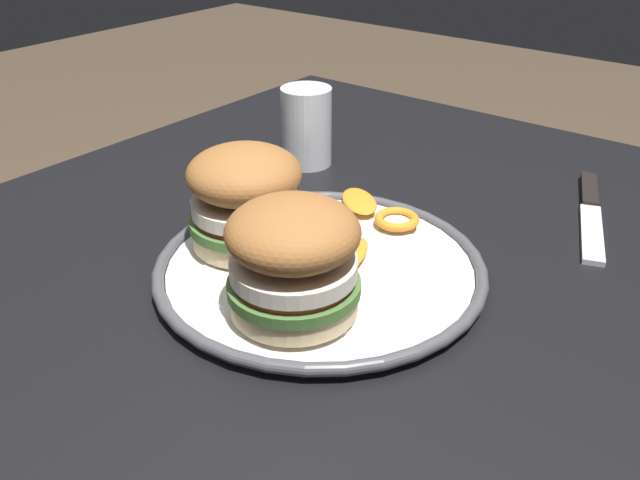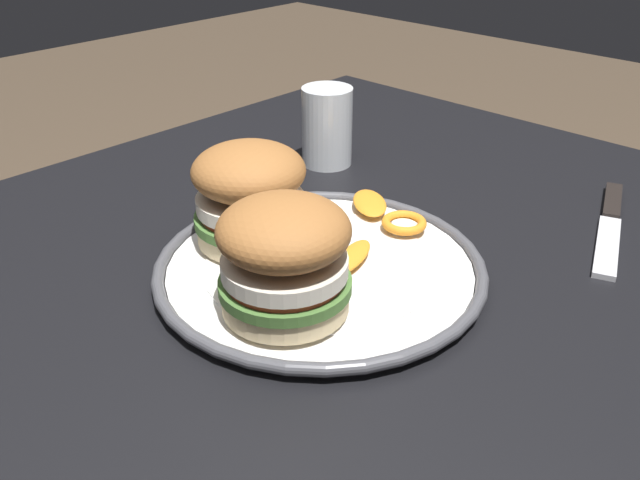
{
  "view_description": "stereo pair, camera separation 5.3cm",
  "coord_description": "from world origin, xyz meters",
  "views": [
    {
      "loc": [
        0.36,
        0.32,
        1.08
      ],
      "look_at": [
        -0.08,
        -0.02,
        0.77
      ],
      "focal_mm": 38.18,
      "sensor_mm": 36.0,
      "label": 1
    },
    {
      "loc": [
        0.33,
        0.36,
        1.08
      ],
      "look_at": [
        -0.08,
        -0.02,
        0.77
      ],
      "focal_mm": 38.18,
      "sensor_mm": 36.0,
      "label": 2
    }
  ],
  "objects": [
    {
      "name": "sandwich_half_left",
      "position": [
        -0.0,
        0.01,
        0.79
      ],
      "size": [
        0.15,
        0.15,
        0.1
      ],
      "color": "beige",
      "rests_on": "dinner_plate"
    },
    {
      "name": "dinner_plate",
      "position": [
        -0.08,
        -0.02,
        0.73
      ],
      "size": [
        0.32,
        0.32,
        0.02
      ],
      "color": "white",
      "rests_on": "dining_table"
    },
    {
      "name": "orange_peel_strip_short",
      "position": [
        -0.2,
        -0.06,
        0.75
      ],
      "size": [
        0.07,
        0.07,
        0.01
      ],
      "color": "orange",
      "rests_on": "dinner_plate"
    },
    {
      "name": "table_knife",
      "position": [
        -0.38,
        0.14,
        0.73
      ],
      "size": [
        0.21,
        0.1,
        0.01
      ],
      "color": "silver",
      "rests_on": "dining_table"
    },
    {
      "name": "dining_table",
      "position": [
        0.0,
        0.0,
        0.63
      ],
      "size": [
        1.24,
        0.94,
        0.73
      ],
      "color": "black",
      "rests_on": "ground"
    },
    {
      "name": "orange_peel_strip_long",
      "position": [
        -0.1,
        0.0,
        0.75
      ],
      "size": [
        0.07,
        0.04,
        0.01
      ],
      "color": "orange",
      "rests_on": "dinner_plate"
    },
    {
      "name": "orange_peel_curled",
      "position": [
        -0.19,
        -0.01,
        0.75
      ],
      "size": [
        0.06,
        0.06,
        0.01
      ],
      "color": "orange",
      "rests_on": "dinner_plate"
    },
    {
      "name": "sandwich_half_right",
      "position": [
        -0.06,
        -0.1,
        0.79
      ],
      "size": [
        0.14,
        0.14,
        0.1
      ],
      "color": "beige",
      "rests_on": "dinner_plate"
    },
    {
      "name": "drinking_glass",
      "position": [
        -0.29,
        -0.21,
        0.77
      ],
      "size": [
        0.07,
        0.07,
        0.1
      ],
      "color": "white",
      "rests_on": "dining_table"
    }
  ]
}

